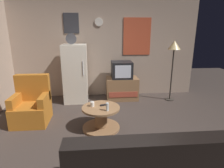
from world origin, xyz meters
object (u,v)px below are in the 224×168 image
at_px(mug_ceramic_white, 92,104).
at_px(armchair, 32,106).
at_px(fridge, 75,73).
at_px(wine_glass, 107,107).
at_px(standing_lamp, 174,50).
at_px(remote_control, 104,105).
at_px(tv_stand, 122,88).
at_px(crt_tv, 122,70).
at_px(coffee_table, 101,118).

bearing_deg(mug_ceramic_white, armchair, 163.40).
xyz_separation_m(fridge, wine_glass, (0.72, -1.74, -0.23)).
bearing_deg(standing_lamp, remote_control, -144.27).
bearing_deg(remote_control, tv_stand, 52.96).
distance_m(fridge, wine_glass, 1.90).
bearing_deg(crt_tv, fridge, -178.40).
relative_size(fridge, armchair, 1.84).
distance_m(fridge, standing_lamp, 2.61).
distance_m(fridge, coffee_table, 1.76).
height_order(tv_stand, standing_lamp, standing_lamp).
relative_size(fridge, crt_tv, 3.28).
height_order(tv_stand, mug_ceramic_white, tv_stand).
relative_size(crt_tv, armchair, 0.56).
bearing_deg(fridge, tv_stand, 1.62).
bearing_deg(fridge, wine_glass, -67.42).
distance_m(standing_lamp, mug_ceramic_white, 2.64).
height_order(crt_tv, coffee_table, crt_tv).
bearing_deg(coffee_table, crt_tv, 69.10).
bearing_deg(armchair, standing_lamp, 16.54).
distance_m(fridge, tv_stand, 1.32).
xyz_separation_m(wine_glass, armchair, (-1.52, 0.60, -0.18)).
relative_size(tv_stand, coffee_table, 1.17).
height_order(tv_stand, remote_control, tv_stand).
xyz_separation_m(crt_tv, standing_lamp, (1.32, -0.18, 0.53)).
height_order(tv_stand, armchair, armchair).
distance_m(crt_tv, wine_glass, 1.87).
bearing_deg(tv_stand, remote_control, -110.31).
bearing_deg(remote_control, fridge, 97.72).
distance_m(standing_lamp, coffee_table, 2.64).
distance_m(standing_lamp, wine_glass, 2.55).
xyz_separation_m(crt_tv, armchair, (-2.02, -1.17, -0.49)).
distance_m(fridge, armchair, 1.45).
bearing_deg(crt_tv, tv_stand, 3.01).
bearing_deg(tv_stand, fridge, -178.38).
distance_m(wine_glass, mug_ceramic_white, 0.36).
relative_size(tv_stand, mug_ceramic_white, 9.33).
relative_size(coffee_table, remote_control, 4.80).
xyz_separation_m(crt_tv, remote_control, (-0.54, -1.52, -0.37)).
bearing_deg(tv_stand, armchair, -150.08).
height_order(crt_tv, standing_lamp, standing_lamp).
height_order(fridge, armchair, fridge).
xyz_separation_m(coffee_table, mug_ceramic_white, (-0.16, 0.05, 0.27)).
distance_m(tv_stand, mug_ceramic_white, 1.74).
bearing_deg(coffee_table, tv_stand, 68.55).
bearing_deg(tv_stand, crt_tv, -176.99).
bearing_deg(crt_tv, coffee_table, -110.90).
height_order(tv_stand, coffee_table, tv_stand).
relative_size(standing_lamp, coffee_table, 2.21).
bearing_deg(coffee_table, standing_lamp, 36.27).
xyz_separation_m(tv_stand, wine_glass, (-0.52, -1.77, 0.22)).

